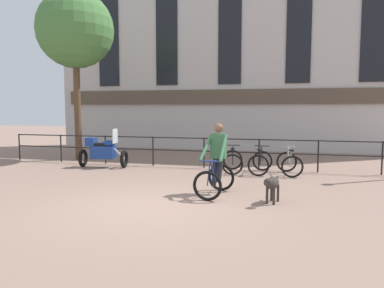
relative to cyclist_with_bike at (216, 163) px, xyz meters
name	(u,v)px	position (x,y,z in m)	size (l,w,h in m)	color
ground_plane	(150,205)	(-1.17, -1.37, -0.76)	(60.00, 60.00, 0.00)	#8E7060
canal_railing	(204,147)	(-1.17, 3.83, -0.05)	(15.05, 0.05, 1.05)	black
building_facade	(231,28)	(-1.17, 9.62, 5.14)	(18.00, 0.72, 11.85)	beige
cyclist_with_bike	(216,163)	(0.00, 0.00, 0.00)	(0.80, 1.23, 1.70)	black
dog	(272,184)	(1.33, -0.54, -0.34)	(0.35, 0.88, 0.60)	#332D28
parked_motorcycle	(103,151)	(-4.61, 3.05, -0.20)	(1.68, 0.77, 1.35)	black
parked_bicycle_near_lamp	(233,161)	(-0.08, 3.17, -0.41)	(0.81, 1.19, 0.86)	black
parked_bicycle_mid_left	(260,162)	(0.81, 3.17, -0.41)	(0.71, 1.14, 0.86)	black
parked_bicycle_mid_right	(289,163)	(1.69, 3.17, -0.41)	(0.83, 1.20, 0.86)	black
tree_canalside_left	(75,30)	(-6.53, 4.64, 4.32)	(3.00, 3.00, 6.62)	brown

